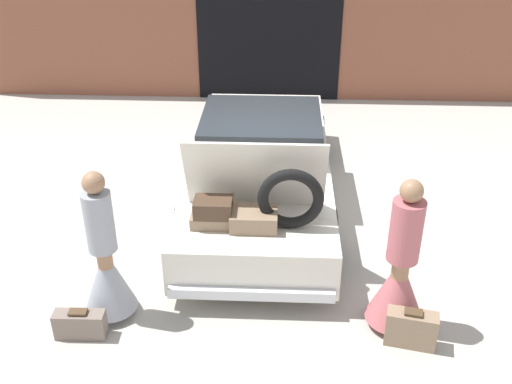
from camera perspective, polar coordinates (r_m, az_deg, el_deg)
ground_plane at (r=8.58m, az=0.40°, el=-0.88°), size 40.00×40.00×0.00m
garage_wall_back at (r=12.04m, az=1.26°, el=15.25°), size 12.00×0.14×2.80m
car at (r=8.30m, az=0.42°, el=2.43°), size 1.91×4.88×1.68m
person_left at (r=6.42m, az=-14.11°, el=-6.84°), size 0.56×0.56×1.71m
person_right at (r=6.26m, az=13.48°, el=-7.83°), size 0.61×0.61×1.71m
suitcase_beside_left_person at (r=6.50m, az=-16.40°, el=-12.00°), size 0.52×0.19×0.32m
suitcase_beside_right_person at (r=6.32m, az=14.55°, el=-12.48°), size 0.53×0.29×0.42m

